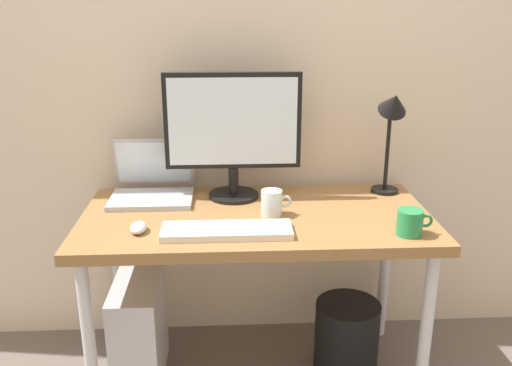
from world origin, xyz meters
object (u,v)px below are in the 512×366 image
object	(u,v)px
keyboard	(227,231)
computer_tower	(139,331)
desk	(256,231)
monitor	(233,129)
coffee_mug	(410,222)
laptop	(153,183)
glass_cup	(272,203)
mouse	(138,227)
desk_lamp	(392,119)
wastebasket	(347,337)

from	to	relation	value
keyboard	computer_tower	xyz separation A→B (m)	(-0.35, 0.19, -0.51)
desk	monitor	xyz separation A→B (m)	(-0.08, 0.19, 0.35)
coffee_mug	computer_tower	xyz separation A→B (m)	(-0.97, 0.23, -0.54)
desk	computer_tower	distance (m)	0.63
laptop	glass_cup	size ratio (longest dim) A/B	2.83
monitor	laptop	size ratio (longest dim) A/B	1.65
keyboard	mouse	bearing A→B (deg)	173.83
monitor	coffee_mug	size ratio (longest dim) A/B	4.31
monitor	laptop	xyz separation A→B (m)	(-0.32, 0.02, -0.22)
desk_lamp	keyboard	world-z (taller)	desk_lamp
laptop	desk_lamp	xyz separation A→B (m)	(0.95, -0.02, 0.25)
coffee_mug	wastebasket	bearing A→B (deg)	119.48
desk_lamp	coffee_mug	bearing A→B (deg)	-95.21
wastebasket	monitor	bearing A→B (deg)	159.35
computer_tower	keyboard	bearing A→B (deg)	-28.79
laptop	computer_tower	size ratio (longest dim) A/B	0.76
glass_cup	wastebasket	world-z (taller)	glass_cup
monitor	coffee_mug	xyz separation A→B (m)	(0.59, -0.41, -0.24)
laptop	glass_cup	bearing A→B (deg)	-25.80
desk	laptop	size ratio (longest dim) A/B	4.02
desk_lamp	desk	bearing A→B (deg)	-160.72
glass_cup	coffee_mug	bearing A→B (deg)	-24.45
mouse	glass_cup	world-z (taller)	glass_cup
coffee_mug	desk	bearing A→B (deg)	156.69
coffee_mug	computer_tower	distance (m)	1.13
desk_lamp	mouse	distance (m)	1.05
mouse	laptop	bearing A→B (deg)	89.11
mouse	computer_tower	world-z (taller)	mouse
laptop	keyboard	xyz separation A→B (m)	(0.29, -0.39, -0.05)
desk	wastebasket	distance (m)	0.61
laptop	desk	bearing A→B (deg)	-27.36
desk_lamp	wastebasket	bearing A→B (deg)	-135.07
monitor	computer_tower	distance (m)	0.88
laptop	desk_lamp	world-z (taller)	desk_lamp
desk_lamp	mouse	size ratio (longest dim) A/B	4.89
glass_cup	computer_tower	world-z (taller)	glass_cup
monitor	computer_tower	xyz separation A→B (m)	(-0.38, -0.18, -0.77)
desk	mouse	xyz separation A→B (m)	(-0.41, -0.15, 0.08)
desk_lamp	monitor	bearing A→B (deg)	-179.94
desk	wastebasket	xyz separation A→B (m)	(0.37, 0.02, -0.49)
laptop	glass_cup	xyz separation A→B (m)	(0.46, -0.22, -0.01)
laptop	monitor	bearing A→B (deg)	-3.41
desk	wastebasket	size ratio (longest dim) A/B	4.28
desk_lamp	glass_cup	size ratio (longest dim) A/B	3.90
glass_cup	computer_tower	size ratio (longest dim) A/B	0.27
coffee_mug	computer_tower	world-z (taller)	coffee_mug
glass_cup	mouse	bearing A→B (deg)	-163.86
laptop	computer_tower	xyz separation A→B (m)	(-0.06, -0.20, -0.55)
laptop	coffee_mug	size ratio (longest dim) A/B	2.61
monitor	laptop	bearing A→B (deg)	176.59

